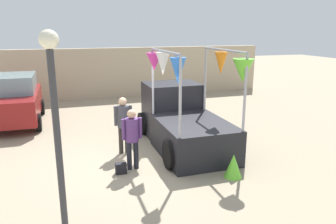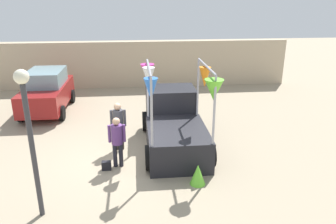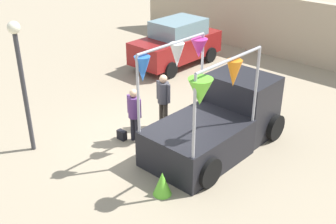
{
  "view_description": "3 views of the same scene",
  "coord_description": "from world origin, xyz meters",
  "px_view_note": "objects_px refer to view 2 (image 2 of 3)",
  "views": [
    {
      "loc": [
        -1.96,
        -8.38,
        3.6
      ],
      "look_at": [
        0.62,
        -0.38,
        1.44
      ],
      "focal_mm": 35.0,
      "sensor_mm": 36.0,
      "label": 1
    },
    {
      "loc": [
        0.23,
        -9.65,
        5.02
      ],
      "look_at": [
        1.2,
        -0.07,
        1.58
      ],
      "focal_mm": 35.0,
      "sensor_mm": 36.0,
      "label": 2
    },
    {
      "loc": [
        7.39,
        -7.51,
        6.12
      ],
      "look_at": [
        0.63,
        -0.22,
        1.17
      ],
      "focal_mm": 45.0,
      "sensor_mm": 36.0,
      "label": 3
    }
  ],
  "objects_px": {
    "handbag": "(107,166)",
    "street_lamp": "(29,124)",
    "parked_car": "(47,91)",
    "person_vendor": "(118,122)",
    "folded_kite_bundle_lime": "(198,174)",
    "vendor_truck": "(173,121)",
    "person_customer": "(117,138)"
  },
  "relations": [
    {
      "from": "handbag",
      "to": "folded_kite_bundle_lime",
      "type": "relative_size",
      "value": 0.47
    },
    {
      "from": "person_customer",
      "to": "person_vendor",
      "type": "bearing_deg",
      "value": 90.45
    },
    {
      "from": "parked_car",
      "to": "handbag",
      "type": "distance_m",
      "value": 6.55
    },
    {
      "from": "vendor_truck",
      "to": "person_vendor",
      "type": "height_order",
      "value": "vendor_truck"
    },
    {
      "from": "parked_car",
      "to": "person_customer",
      "type": "height_order",
      "value": "parked_car"
    },
    {
      "from": "handbag",
      "to": "street_lamp",
      "type": "relative_size",
      "value": 0.08
    },
    {
      "from": "street_lamp",
      "to": "vendor_truck",
      "type": "bearing_deg",
      "value": 45.34
    },
    {
      "from": "person_vendor",
      "to": "street_lamp",
      "type": "relative_size",
      "value": 0.47
    },
    {
      "from": "vendor_truck",
      "to": "street_lamp",
      "type": "bearing_deg",
      "value": -134.66
    },
    {
      "from": "person_customer",
      "to": "street_lamp",
      "type": "relative_size",
      "value": 0.45
    },
    {
      "from": "person_vendor",
      "to": "street_lamp",
      "type": "distance_m",
      "value": 4.06
    },
    {
      "from": "person_customer",
      "to": "street_lamp",
      "type": "bearing_deg",
      "value": -128.15
    },
    {
      "from": "street_lamp",
      "to": "parked_car",
      "type": "bearing_deg",
      "value": 101.9
    },
    {
      "from": "vendor_truck",
      "to": "folded_kite_bundle_lime",
      "type": "height_order",
      "value": "vendor_truck"
    },
    {
      "from": "person_vendor",
      "to": "folded_kite_bundle_lime",
      "type": "xyz_separation_m",
      "value": [
        2.27,
        -2.44,
        -0.72
      ]
    },
    {
      "from": "street_lamp",
      "to": "person_vendor",
      "type": "bearing_deg",
      "value": 62.99
    },
    {
      "from": "vendor_truck",
      "to": "parked_car",
      "type": "height_order",
      "value": "vendor_truck"
    },
    {
      "from": "vendor_truck",
      "to": "handbag",
      "type": "xyz_separation_m",
      "value": [
        -2.24,
        -1.66,
        -0.72
      ]
    },
    {
      "from": "parked_car",
      "to": "vendor_truck",
      "type": "bearing_deg",
      "value": -37.82
    },
    {
      "from": "street_lamp",
      "to": "folded_kite_bundle_lime",
      "type": "relative_size",
      "value": 5.97
    },
    {
      "from": "vendor_truck",
      "to": "street_lamp",
      "type": "xyz_separation_m",
      "value": [
        -3.64,
        -3.68,
        1.51
      ]
    },
    {
      "from": "handbag",
      "to": "folded_kite_bundle_lime",
      "type": "distance_m",
      "value": 2.82
    },
    {
      "from": "parked_car",
      "to": "person_vendor",
      "type": "distance_m",
      "value": 5.52
    },
    {
      "from": "vendor_truck",
      "to": "folded_kite_bundle_lime",
      "type": "distance_m",
      "value": 2.8
    },
    {
      "from": "parked_car",
      "to": "handbag",
      "type": "relative_size",
      "value": 14.29
    },
    {
      "from": "vendor_truck",
      "to": "person_vendor",
      "type": "relative_size",
      "value": 2.45
    },
    {
      "from": "vendor_truck",
      "to": "parked_car",
      "type": "distance_m",
      "value": 6.68
    },
    {
      "from": "person_vendor",
      "to": "vendor_truck",
      "type": "bearing_deg",
      "value": 8.16
    },
    {
      "from": "person_vendor",
      "to": "street_lamp",
      "type": "height_order",
      "value": "street_lamp"
    },
    {
      "from": "handbag",
      "to": "street_lamp",
      "type": "distance_m",
      "value": 3.32
    },
    {
      "from": "handbag",
      "to": "parked_car",
      "type": "bearing_deg",
      "value": 117.82
    },
    {
      "from": "vendor_truck",
      "to": "person_customer",
      "type": "height_order",
      "value": "vendor_truck"
    }
  ]
}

